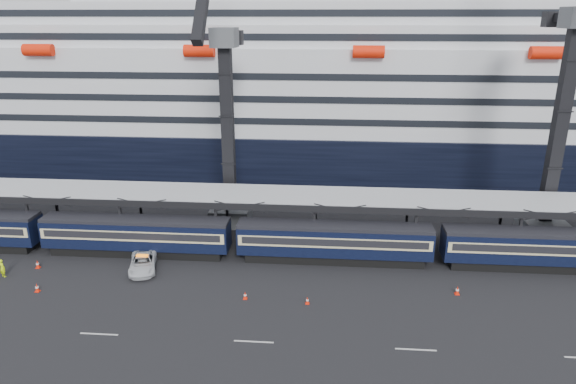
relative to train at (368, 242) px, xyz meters
name	(u,v)px	position (x,y,z in m)	size (l,w,h in m)	color
ground	(433,320)	(4.65, -10.00, -2.20)	(260.00, 260.00, 0.00)	black
lane_markings	(567,368)	(12.80, -15.23, -2.19)	(111.00, 4.27, 0.02)	beige
train	(368,242)	(0.00, 0.00, 0.00)	(133.05, 3.00, 4.05)	black
canopy	(413,200)	(4.65, 4.00, 3.05)	(130.00, 6.25, 5.53)	#9FA1A7
cruise_ship	(379,88)	(3.57, 35.99, 10.14)	(214.09, 28.84, 34.00)	black
crane_dark_near	(227,124)	(-15.35, 8.59, 9.73)	(4.50, 17.75, 35.08)	#474A4E
crane_dark_mid	(563,117)	(19.65, 7.59, 11.16)	(4.50, 18.24, 39.64)	#474A4E
pickup_truck	(143,263)	(-21.59, -3.44, -1.48)	(2.39, 5.19, 1.44)	silver
worker	(2,268)	(-34.19, -5.81, -1.32)	(0.64, 0.42, 1.77)	#D6FE0D
traffic_cone_a	(38,264)	(-31.94, -3.88, -1.80)	(0.41, 0.41, 0.82)	#FF2108
traffic_cone_b	(37,288)	(-29.56, -8.20, -1.81)	(0.40, 0.40, 0.80)	#FF2108
traffic_cone_c	(245,295)	(-10.97, -7.95, -1.85)	(0.35, 0.35, 0.71)	#FF2108
traffic_cone_d	(307,300)	(-5.58, -8.31, -1.87)	(0.34, 0.34, 0.67)	#FF2108
traffic_cone_e	(457,290)	(7.47, -5.67, -1.80)	(0.40, 0.40, 0.80)	#FF2108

